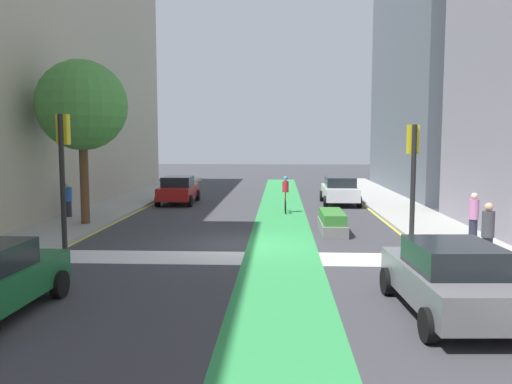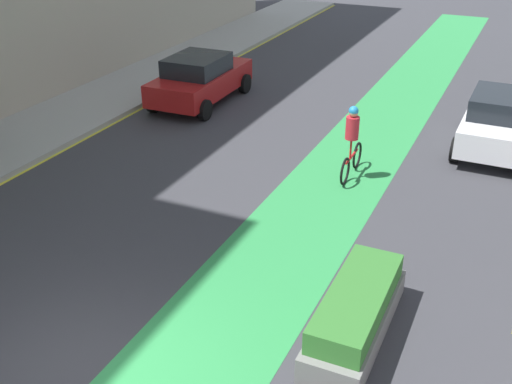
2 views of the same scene
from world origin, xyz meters
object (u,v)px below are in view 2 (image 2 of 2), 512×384
at_px(car_white_right_far, 501,120).
at_px(median_planter, 356,313).
at_px(car_red_left_far, 200,79).
at_px(cyclist_in_lane, 352,141).

relative_size(car_white_right_far, median_planter, 1.45).
height_order(car_red_left_far, median_planter, car_red_left_far).
distance_m(car_red_left_far, car_white_right_far, 9.23).
height_order(car_red_left_far, cyclist_in_lane, cyclist_in_lane).
distance_m(cyclist_in_lane, median_planter, 5.94).
height_order(cyclist_in_lane, median_planter, cyclist_in_lane).
xyz_separation_m(car_white_right_far, median_planter, (-1.31, -9.10, -0.40)).
xyz_separation_m(car_red_left_far, cyclist_in_lane, (6.12, -3.46, 0.17)).
distance_m(car_white_right_far, cyclist_in_lane, 4.66).
xyz_separation_m(car_red_left_far, car_white_right_far, (9.23, 0.01, 0.00)).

